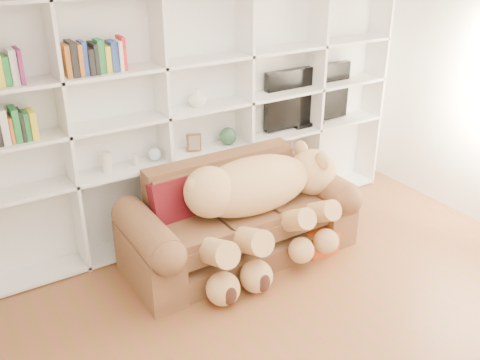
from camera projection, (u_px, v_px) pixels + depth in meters
wall_back at (195, 97)px, 5.21m from camera, size 5.00×0.02×2.70m
bookshelf at (180, 109)px, 5.01m from camera, size 4.43×0.35×2.40m
sofa at (238, 222)px, 5.01m from camera, size 2.15×0.93×0.90m
teddy_bear at (260, 198)px, 4.80m from camera, size 1.73×0.92×1.01m
throw_pillow at (173, 202)px, 4.71m from camera, size 0.41×0.24×0.42m
gift_box at (319, 241)px, 5.15m from camera, size 0.32×0.30×0.23m
tv at (308, 97)px, 5.78m from camera, size 1.10×0.18×0.65m
picture_frame at (194, 142)px, 5.16m from camera, size 0.14×0.07×0.18m
green_vase at (228, 136)px, 5.35m from camera, size 0.18×0.18×0.18m
figurine_tall at (107, 162)px, 4.75m from camera, size 0.10×0.10×0.18m
figurine_short at (136, 160)px, 4.90m from camera, size 0.07×0.07×0.11m
snow_globe at (155, 154)px, 4.98m from camera, size 0.12×0.12×0.12m
shelf_vase at (197, 97)px, 4.99m from camera, size 0.18×0.18×0.18m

